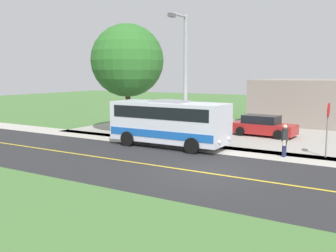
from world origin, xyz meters
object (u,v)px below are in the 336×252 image
pedestrian_with_bags (285,139)px  street_light_pole (184,75)px  stop_sign (328,120)px  parked_car_near (263,126)px  shuttle_bus_front (169,121)px  tree_curbside (127,61)px

pedestrian_with_bags → street_light_pole: size_ratio=0.22×
stop_sign → parked_car_near: stop_sign is taller
pedestrian_with_bags → street_light_pole: (0.35, -5.85, 3.36)m
shuttle_bus_front → tree_curbside: size_ratio=0.91×
pedestrian_with_bags → tree_curbside: size_ratio=0.22×
parked_car_near → tree_curbside: tree_curbside is taller
parked_car_near → tree_curbside: bearing=-65.9°
shuttle_bus_front → stop_sign: stop_sign is taller
pedestrian_with_bags → stop_sign: 2.37m
street_light_pole → tree_curbside: size_ratio=0.98×
parked_car_near → stop_sign: bearing=43.7°
street_light_pole → shuttle_bus_front: bearing=-67.9°
parked_car_near → street_light_pole: bearing=-23.1°
street_light_pole → parked_car_near: 7.91m
shuttle_bus_front → pedestrian_with_bags: (-0.69, 6.69, -0.62)m
shuttle_bus_front → stop_sign: 8.78m
shuttle_bus_front → street_light_pole: street_light_pole is taller
tree_curbside → shuttle_bus_front: bearing=61.3°
pedestrian_with_bags → tree_curbside: (-2.18, -11.93, 4.36)m
pedestrian_with_bags → street_light_pole: bearing=-86.6°
shuttle_bus_front → stop_sign: (-1.57, 8.63, 0.42)m
shuttle_bus_front → tree_curbside: 7.04m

